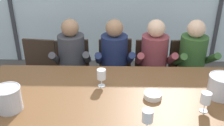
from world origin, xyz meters
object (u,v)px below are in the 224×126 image
(chair_left_of_center, at_px, (73,70))
(ice_bucket_secondary, at_px, (221,86))
(chair_near_curtain, at_px, (38,69))
(chair_center, at_px, (115,69))
(person_maroon_top, at_px, (155,63))
(chair_near_window_right, at_px, (187,70))
(person_navy_polo, at_px, (114,62))
(ice_bucket_primary, at_px, (8,98))
(tasting_bowl, at_px, (153,95))
(person_olive_shirt, at_px, (194,63))
(wine_glass_by_left_taster, at_px, (148,117))
(dining_table, at_px, (111,101))
(wine_glass_near_bucket, at_px, (101,75))
(person_charcoal_jacket, at_px, (72,62))
(wine_glass_center_pour, at_px, (206,98))
(chair_right_of_center, at_px, (152,69))

(chair_left_of_center, distance_m, ice_bucket_secondary, 1.80)
(chair_near_curtain, distance_m, chair_left_of_center, 0.45)
(chair_center, xyz_separation_m, person_maroon_top, (0.47, -0.17, 0.17))
(chair_near_window_right, xyz_separation_m, person_navy_polo, (-0.93, -0.16, 0.17))
(ice_bucket_primary, xyz_separation_m, tasting_bowl, (1.19, 0.19, -0.08))
(chair_left_of_center, xyz_separation_m, ice_bucket_primary, (-0.31, -1.19, 0.37))
(chair_left_of_center, bearing_deg, person_olive_shirt, -12.54)
(chair_near_curtain, bearing_deg, tasting_bowl, -30.67)
(chair_near_curtain, xyz_separation_m, chair_center, (1.00, 0.03, 0.00))
(chair_near_window_right, height_order, tasting_bowl, chair_near_window_right)
(wine_glass_by_left_taster, bearing_deg, person_olive_shirt, 61.90)
(chair_near_curtain, relative_size, chair_left_of_center, 1.00)
(chair_near_window_right, bearing_deg, person_maroon_top, -167.01)
(dining_table, bearing_deg, wine_glass_near_bucket, 120.31)
(chair_near_curtain, relative_size, person_charcoal_jacket, 0.73)
(chair_left_of_center, relative_size, person_navy_polo, 0.73)
(wine_glass_center_pour, bearing_deg, chair_left_of_center, 137.10)
(wine_glass_by_left_taster, bearing_deg, chair_right_of_center, 81.12)
(chair_near_curtain, distance_m, ice_bucket_primary, 1.27)
(person_maroon_top, relative_size, ice_bucket_primary, 5.52)
(person_maroon_top, distance_m, ice_bucket_primary, 1.72)
(person_charcoal_jacket, bearing_deg, person_olive_shirt, -3.42)
(chair_near_curtain, bearing_deg, chair_left_of_center, 4.95)
(ice_bucket_primary, height_order, ice_bucket_secondary, same)
(chair_center, xyz_separation_m, wine_glass_by_left_taster, (0.24, -1.46, 0.38))
(dining_table, bearing_deg, wine_glass_center_pour, -15.52)
(person_navy_polo, bearing_deg, chair_center, 82.94)
(person_charcoal_jacket, relative_size, wine_glass_center_pour, 6.79)
(person_charcoal_jacket, height_order, person_olive_shirt, same)
(chair_center, relative_size, chair_right_of_center, 1.00)
(chair_near_window_right, bearing_deg, person_charcoal_jacket, 179.62)
(dining_table, xyz_separation_m, wine_glass_center_pour, (0.76, -0.21, 0.18))
(wine_glass_near_bucket, bearing_deg, ice_bucket_secondary, -8.24)
(tasting_bowl, bearing_deg, person_maroon_top, 81.43)
(chair_left_of_center, distance_m, wine_glass_near_bucket, 0.98)
(dining_table, relative_size, chair_left_of_center, 2.85)
(ice_bucket_secondary, distance_m, wine_glass_by_left_taster, 0.83)
(chair_near_curtain, xyz_separation_m, person_maroon_top, (1.47, -0.13, 0.17))
(chair_right_of_center, bearing_deg, wine_glass_near_bucket, -129.23)
(chair_center, height_order, person_charcoal_jacket, person_charcoal_jacket)
(chair_left_of_center, xyz_separation_m, person_maroon_top, (1.01, -0.12, 0.17))
(chair_right_of_center, bearing_deg, chair_center, 175.02)
(dining_table, height_order, person_olive_shirt, person_olive_shirt)
(dining_table, distance_m, tasting_bowl, 0.38)
(dining_table, distance_m, wine_glass_by_left_taster, 0.56)
(person_maroon_top, distance_m, tasting_bowl, 0.90)
(person_maroon_top, distance_m, ice_bucket_secondary, 0.98)
(person_maroon_top, relative_size, ice_bucket_secondary, 4.96)
(ice_bucket_primary, distance_m, tasting_bowl, 1.21)
(dining_table, bearing_deg, tasting_bowl, -4.56)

